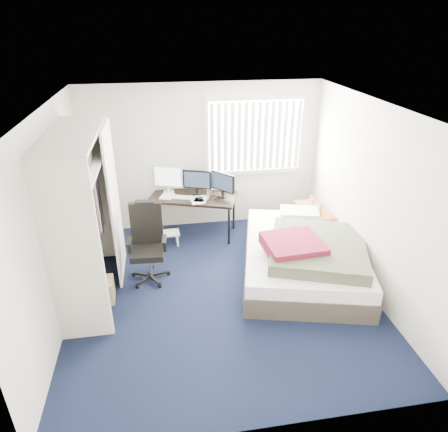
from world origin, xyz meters
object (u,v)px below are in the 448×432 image
desk (194,194)px  office_chair (148,250)px  bed (304,255)px  nightstand (314,213)px

desk → office_chair: 1.47m
office_chair → bed: size_ratio=0.45×
bed → desk: bearing=134.0°
bed → office_chair: bearing=172.5°
nightstand → bed: 1.11m
office_chair → nightstand: 2.81m
desk → bed: 2.14m
desk → nightstand: (1.95, -0.53, -0.26)m
desk → office_chair: desk is taller
office_chair → bed: office_chair is taller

